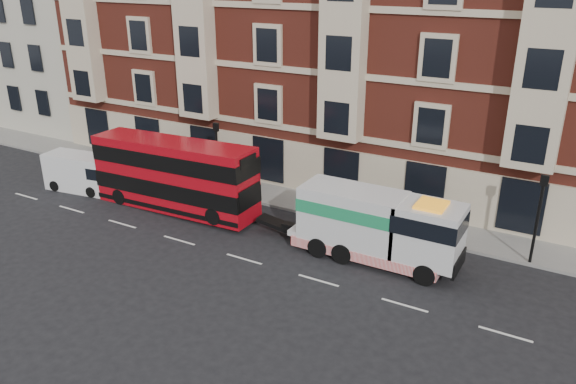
% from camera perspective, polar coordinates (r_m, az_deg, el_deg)
% --- Properties ---
extents(ground, '(120.00, 120.00, 0.00)m').
position_cam_1_polar(ground, '(27.22, -4.48, -6.81)').
color(ground, black).
rests_on(ground, ground).
extents(sidewalk, '(90.00, 3.00, 0.15)m').
position_cam_1_polar(sidewalk, '(33.01, 2.77, -1.25)').
color(sidewalk, slate).
rests_on(sidewalk, ground).
extents(victorian_terrace, '(45.00, 12.00, 20.40)m').
position_cam_1_polar(victorian_terrace, '(37.14, 9.30, 17.06)').
color(victorian_terrace, maroon).
rests_on(victorian_terrace, ground).
extents(cream_block, '(16.00, 10.00, 16.80)m').
position_cam_1_polar(cream_block, '(55.25, -23.53, 15.34)').
color(cream_block, '#B9B3A2').
rests_on(cream_block, ground).
extents(lamp_post_west, '(0.35, 0.15, 4.35)m').
position_cam_1_polar(lamp_post_west, '(34.04, -7.21, 4.01)').
color(lamp_post_west, black).
rests_on(lamp_post_west, sidewalk).
extents(lamp_post_east, '(0.35, 0.15, 4.35)m').
position_cam_1_polar(lamp_post_east, '(27.89, 24.11, -1.95)').
color(lamp_post_east, black).
rests_on(lamp_post_east, sidewalk).
extents(double_decker_bus, '(10.14, 2.33, 4.10)m').
position_cam_1_polar(double_decker_bus, '(32.30, -11.49, 1.79)').
color(double_decker_bus, '#AC0914').
rests_on(double_decker_bus, ground).
extents(tow_truck, '(8.12, 2.40, 3.38)m').
position_cam_1_polar(tow_truck, '(26.61, 8.77, -3.39)').
color(tow_truck, silver).
rests_on(tow_truck, ground).
extents(box_van, '(4.59, 2.35, 2.28)m').
position_cam_1_polar(box_van, '(37.30, -20.35, 1.87)').
color(box_van, silver).
rests_on(box_van, ground).
extents(pedestrian, '(0.76, 0.61, 1.83)m').
position_cam_1_polar(pedestrian, '(35.41, -9.11, 1.86)').
color(pedestrian, '#1A2234').
rests_on(pedestrian, sidewalk).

